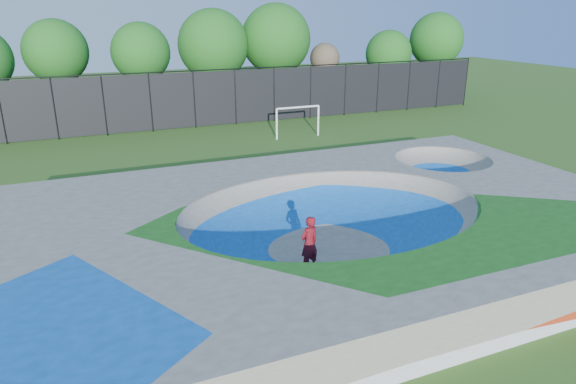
% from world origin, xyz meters
% --- Properties ---
extents(ground, '(120.00, 120.00, 0.00)m').
position_xyz_m(ground, '(0.00, 0.00, 0.00)').
color(ground, '#2D5216').
rests_on(ground, ground).
extents(skate_deck, '(22.00, 14.00, 1.50)m').
position_xyz_m(skate_deck, '(0.00, 0.00, 0.75)').
color(skate_deck, gray).
rests_on(skate_deck, ground).
extents(skater, '(0.77, 0.61, 1.85)m').
position_xyz_m(skater, '(-1.57, -1.33, 0.93)').
color(skater, red).
rests_on(skater, ground).
extents(skateboard, '(0.81, 0.43, 0.05)m').
position_xyz_m(skateboard, '(-1.57, -1.33, 0.03)').
color(skateboard, black).
rests_on(skateboard, ground).
extents(soccer_goal, '(3.10, 0.12, 2.05)m').
position_xyz_m(soccer_goal, '(5.54, 15.57, 1.42)').
color(soccer_goal, white).
rests_on(soccer_goal, ground).
extents(fence, '(48.09, 0.09, 4.04)m').
position_xyz_m(fence, '(0.00, 21.00, 2.10)').
color(fence, black).
rests_on(fence, ground).
extents(treeline, '(52.98, 7.06, 8.55)m').
position_xyz_m(treeline, '(1.66, 26.19, 5.09)').
color(treeline, '#4F3A27').
rests_on(treeline, ground).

